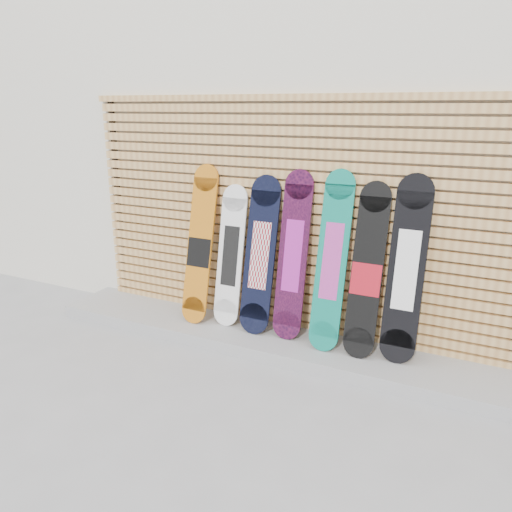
{
  "coord_description": "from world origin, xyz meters",
  "views": [
    {
      "loc": [
        1.6,
        -3.25,
        2.19
      ],
      "look_at": [
        -0.36,
        0.75,
        0.85
      ],
      "focal_mm": 35.0,
      "sensor_mm": 36.0,
      "label": 1
    }
  ],
  "objects_px": {
    "snowboard_1": "(231,256)",
    "snowboard_0": "(200,246)",
    "snowboard_3": "(293,256)",
    "snowboard_4": "(332,261)",
    "snowboard_5": "(367,272)",
    "snowboard_2": "(260,255)",
    "snowboard_6": "(406,270)"
  },
  "relations": [
    {
      "from": "snowboard_3",
      "to": "snowboard_6",
      "type": "distance_m",
      "value": 1.0
    },
    {
      "from": "snowboard_3",
      "to": "snowboard_4",
      "type": "bearing_deg",
      "value": -5.32
    },
    {
      "from": "snowboard_2",
      "to": "snowboard_6",
      "type": "height_order",
      "value": "snowboard_6"
    },
    {
      "from": "snowboard_0",
      "to": "snowboard_1",
      "type": "relative_size",
      "value": 1.13
    },
    {
      "from": "snowboard_2",
      "to": "snowboard_4",
      "type": "distance_m",
      "value": 0.7
    },
    {
      "from": "snowboard_0",
      "to": "snowboard_1",
      "type": "distance_m",
      "value": 0.33
    },
    {
      "from": "snowboard_6",
      "to": "snowboard_2",
      "type": "bearing_deg",
      "value": -179.42
    },
    {
      "from": "snowboard_0",
      "to": "snowboard_5",
      "type": "distance_m",
      "value": 1.65
    },
    {
      "from": "snowboard_6",
      "to": "snowboard_3",
      "type": "bearing_deg",
      "value": 179.82
    },
    {
      "from": "snowboard_3",
      "to": "snowboard_4",
      "type": "height_order",
      "value": "snowboard_4"
    },
    {
      "from": "snowboard_2",
      "to": "snowboard_6",
      "type": "bearing_deg",
      "value": 0.58
    },
    {
      "from": "snowboard_5",
      "to": "snowboard_6",
      "type": "height_order",
      "value": "snowboard_6"
    },
    {
      "from": "snowboard_1",
      "to": "snowboard_6",
      "type": "height_order",
      "value": "snowboard_6"
    },
    {
      "from": "snowboard_5",
      "to": "snowboard_3",
      "type": "bearing_deg",
      "value": 177.19
    },
    {
      "from": "snowboard_0",
      "to": "snowboard_6",
      "type": "xyz_separation_m",
      "value": [
        1.97,
        0.04,
        0.02
      ]
    },
    {
      "from": "snowboard_0",
      "to": "snowboard_3",
      "type": "bearing_deg",
      "value": 2.49
    },
    {
      "from": "snowboard_3",
      "to": "snowboard_5",
      "type": "relative_size",
      "value": 1.04
    },
    {
      "from": "snowboard_1",
      "to": "snowboard_5",
      "type": "bearing_deg",
      "value": -1.77
    },
    {
      "from": "snowboard_2",
      "to": "snowboard_3",
      "type": "bearing_deg",
      "value": 2.92
    },
    {
      "from": "snowboard_3",
      "to": "snowboard_4",
      "type": "relative_size",
      "value": 0.99
    },
    {
      "from": "snowboard_4",
      "to": "snowboard_5",
      "type": "xyz_separation_m",
      "value": [
        0.31,
        0.0,
        -0.05
      ]
    },
    {
      "from": "snowboard_2",
      "to": "snowboard_6",
      "type": "xyz_separation_m",
      "value": [
        1.33,
        0.01,
        0.05
      ]
    },
    {
      "from": "snowboard_3",
      "to": "snowboard_6",
      "type": "relative_size",
      "value": 0.99
    },
    {
      "from": "snowboard_0",
      "to": "snowboard_2",
      "type": "relative_size",
      "value": 1.04
    },
    {
      "from": "snowboard_4",
      "to": "snowboard_6",
      "type": "xyz_separation_m",
      "value": [
        0.63,
        0.03,
        0.0
      ]
    },
    {
      "from": "snowboard_3",
      "to": "snowboard_5",
      "type": "xyz_separation_m",
      "value": [
        0.69,
        -0.03,
        -0.04
      ]
    },
    {
      "from": "snowboard_1",
      "to": "snowboard_2",
      "type": "xyz_separation_m",
      "value": [
        0.33,
        -0.02,
        0.06
      ]
    },
    {
      "from": "snowboard_4",
      "to": "snowboard_5",
      "type": "bearing_deg",
      "value": 0.26
    },
    {
      "from": "snowboard_1",
      "to": "snowboard_2",
      "type": "relative_size",
      "value": 0.92
    },
    {
      "from": "snowboard_2",
      "to": "snowboard_1",
      "type": "bearing_deg",
      "value": 175.82
    },
    {
      "from": "snowboard_1",
      "to": "snowboard_0",
      "type": "bearing_deg",
      "value": -171.07
    },
    {
      "from": "snowboard_0",
      "to": "snowboard_5",
      "type": "relative_size",
      "value": 1.04
    }
  ]
}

